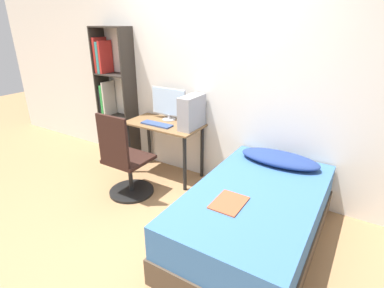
# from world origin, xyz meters

# --- Properties ---
(ground_plane) EXTENTS (14.00, 14.00, 0.00)m
(ground_plane) POSITION_xyz_m (0.00, 0.00, 0.00)
(ground_plane) COLOR #9E754C
(wall_back) EXTENTS (8.00, 0.05, 2.50)m
(wall_back) POSITION_xyz_m (0.00, 1.46, 1.25)
(wall_back) COLOR silver
(wall_back) RESTS_ON ground_plane
(desk) EXTENTS (0.98, 0.51, 0.73)m
(desk) POSITION_xyz_m (-0.46, 1.18, 0.60)
(desk) COLOR brown
(desk) RESTS_ON ground_plane
(bookshelf) EXTENTS (0.56, 0.27, 1.87)m
(bookshelf) POSITION_xyz_m (-1.49, 1.30, 0.92)
(bookshelf) COLOR #2D2823
(bookshelf) RESTS_ON ground_plane
(office_chair) EXTENTS (0.53, 0.53, 1.02)m
(office_chair) POSITION_xyz_m (-0.54, 0.52, 0.39)
(office_chair) COLOR black
(office_chair) RESTS_ON ground_plane
(bed) EXTENTS (1.07, 1.83, 0.55)m
(bed) POSITION_xyz_m (1.03, 0.52, 0.27)
(bed) COLOR #4C3D2D
(bed) RESTS_ON ground_plane
(pillow) EXTENTS (0.81, 0.36, 0.11)m
(pillow) POSITION_xyz_m (1.03, 1.18, 0.60)
(pillow) COLOR navy
(pillow) RESTS_ON bed
(magazine) EXTENTS (0.24, 0.32, 0.01)m
(magazine) POSITION_xyz_m (0.91, 0.23, 0.56)
(magazine) COLOR #B24C2D
(magazine) RESTS_ON bed
(monitor) EXTENTS (0.52, 0.17, 0.42)m
(monitor) POSITION_xyz_m (-0.50, 1.34, 0.95)
(monitor) COLOR #B7B7BC
(monitor) RESTS_ON desk
(keyboard) EXTENTS (0.42, 0.13, 0.02)m
(keyboard) POSITION_xyz_m (-0.50, 1.08, 0.74)
(keyboard) COLOR #33477A
(keyboard) RESTS_ON desk
(pc_tower) EXTENTS (0.16, 0.39, 0.40)m
(pc_tower) POSITION_xyz_m (-0.07, 1.22, 0.92)
(pc_tower) COLOR #99999E
(pc_tower) RESTS_ON desk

